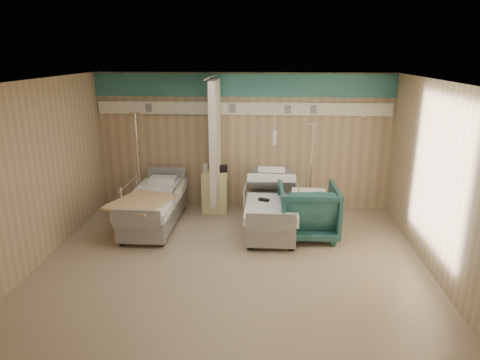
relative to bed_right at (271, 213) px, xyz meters
name	(u,v)px	position (x,y,z in m)	size (l,w,h in m)	color
ground	(233,260)	(-0.60, -1.30, -0.32)	(6.00, 5.00, 0.00)	gray
room_walls	(231,142)	(-0.63, -1.05, 1.55)	(6.04, 5.04, 2.82)	tan
bed_right	(271,213)	(0.00, 0.00, 0.00)	(1.00, 2.16, 0.63)	white
bed_left	(154,210)	(-2.20, 0.00, 0.00)	(1.00, 2.16, 0.63)	white
bedside_cabinet	(215,191)	(-1.15, 0.90, 0.11)	(0.50, 0.48, 0.85)	#F2E797
visitor_armchair	(308,211)	(0.65, -0.26, 0.16)	(1.02, 1.05, 0.95)	#1D4A49
waffle_blanket	(310,184)	(0.66, -0.31, 0.67)	(0.59, 0.53, 0.07)	white
iv_stand_right	(310,195)	(0.80, 0.93, 0.06)	(0.33, 0.33, 1.84)	silver
iv_stand_left	(140,192)	(-2.68, 0.75, 0.11)	(0.37, 0.37, 2.06)	silver
call_remote	(264,200)	(-0.13, -0.21, 0.34)	(0.19, 0.08, 0.04)	black
tan_blanket	(141,202)	(-2.29, -0.46, 0.33)	(0.89, 1.12, 0.04)	tan
toiletry_bag	(221,169)	(-1.02, 0.87, 0.60)	(0.24, 0.16, 0.13)	black
white_cup	(206,167)	(-1.35, 0.94, 0.61)	(0.10, 0.10, 0.14)	white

